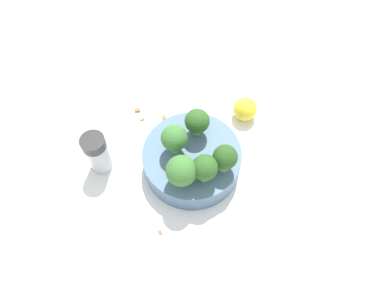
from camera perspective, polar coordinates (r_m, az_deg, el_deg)
ground_plane at (r=0.66m, az=0.00°, el=-3.34°), size 3.00×3.00×0.00m
bowl at (r=0.64m, az=0.00°, el=-2.41°), size 0.17×0.17×0.05m
broccoli_floret_0 at (r=0.59m, az=-2.71°, el=0.82°), size 0.04×0.04×0.06m
broccoli_floret_1 at (r=0.56m, az=-1.62°, el=-4.16°), size 0.05×0.05×0.06m
broccoli_floret_2 at (r=0.57m, az=1.96°, el=-3.72°), size 0.04×0.04×0.06m
broccoli_floret_3 at (r=0.58m, az=5.05°, el=-2.13°), size 0.04×0.04×0.05m
broccoli_floret_4 at (r=0.61m, az=0.78°, el=3.44°), size 0.04×0.04×0.06m
pepper_shaker at (r=0.64m, az=-14.22°, el=-1.32°), size 0.04×0.04×0.08m
lemon_wedge at (r=0.70m, az=8.09°, el=5.28°), size 0.04×0.04×0.04m
almond_crumb_0 at (r=0.72m, az=-8.32°, el=5.25°), size 0.01×0.01×0.01m
almond_crumb_1 at (r=0.71m, az=-4.27°, el=4.16°), size 0.01×0.01×0.01m
almond_crumb_2 at (r=0.61m, az=-4.89°, el=-13.16°), size 0.01×0.01×0.01m
almond_crumb_3 at (r=0.71m, az=-7.64°, el=3.93°), size 0.01×0.01×0.01m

